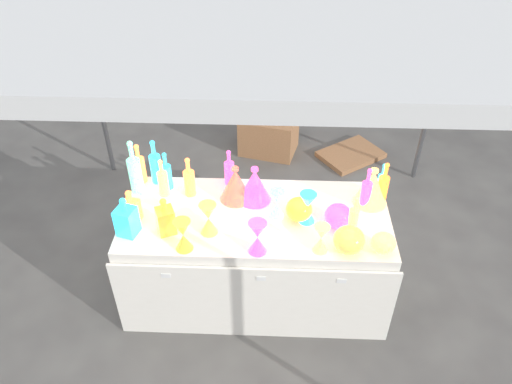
{
  "coord_description": "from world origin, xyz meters",
  "views": [
    {
      "loc": [
        0.1,
        -2.52,
        2.97
      ],
      "look_at": [
        0.0,
        0.0,
        0.95
      ],
      "focal_mm": 35.0,
      "sensor_mm": 36.0,
      "label": 1
    }
  ],
  "objects_px": {
    "decanter_0": "(131,206)",
    "lampshade_0": "(235,183)",
    "bottle_0": "(139,163)",
    "globe_0": "(349,241)",
    "display_table": "(256,255)",
    "cardboard_box_closed": "(269,134)",
    "hourglass_0": "(183,235)"
  },
  "relations": [
    {
      "from": "display_table",
      "to": "bottle_0",
      "type": "height_order",
      "value": "bottle_0"
    },
    {
      "from": "lampshade_0",
      "to": "bottle_0",
      "type": "bearing_deg",
      "value": -176.75
    },
    {
      "from": "display_table",
      "to": "lampshade_0",
      "type": "height_order",
      "value": "lampshade_0"
    },
    {
      "from": "cardboard_box_closed",
      "to": "decanter_0",
      "type": "relative_size",
      "value": 2.25
    },
    {
      "from": "decanter_0",
      "to": "hourglass_0",
      "type": "bearing_deg",
      "value": -20.29
    },
    {
      "from": "cardboard_box_closed",
      "to": "lampshade_0",
      "type": "height_order",
      "value": "lampshade_0"
    },
    {
      "from": "display_table",
      "to": "hourglass_0",
      "type": "height_order",
      "value": "hourglass_0"
    },
    {
      "from": "decanter_0",
      "to": "lampshade_0",
      "type": "relative_size",
      "value": 0.94
    },
    {
      "from": "globe_0",
      "to": "lampshade_0",
      "type": "distance_m",
      "value": 0.88
    },
    {
      "from": "hourglass_0",
      "to": "globe_0",
      "type": "height_order",
      "value": "hourglass_0"
    },
    {
      "from": "decanter_0",
      "to": "hourglass_0",
      "type": "height_order",
      "value": "decanter_0"
    },
    {
      "from": "display_table",
      "to": "hourglass_0",
      "type": "bearing_deg",
      "value": -143.63
    },
    {
      "from": "cardboard_box_closed",
      "to": "display_table",
      "type": "bearing_deg",
      "value": -77.68
    },
    {
      "from": "decanter_0",
      "to": "lampshade_0",
      "type": "distance_m",
      "value": 0.71
    },
    {
      "from": "hourglass_0",
      "to": "lampshade_0",
      "type": "bearing_deg",
      "value": 60.48
    },
    {
      "from": "hourglass_0",
      "to": "lampshade_0",
      "type": "distance_m",
      "value": 0.58
    },
    {
      "from": "globe_0",
      "to": "lampshade_0",
      "type": "xyz_separation_m",
      "value": [
        -0.73,
        0.48,
        0.05
      ]
    },
    {
      "from": "bottle_0",
      "to": "cardboard_box_closed",
      "type": "bearing_deg",
      "value": 59.7
    },
    {
      "from": "decanter_0",
      "to": "lampshade_0",
      "type": "height_order",
      "value": "lampshade_0"
    },
    {
      "from": "bottle_0",
      "to": "decanter_0",
      "type": "relative_size",
      "value": 1.27
    },
    {
      "from": "bottle_0",
      "to": "decanter_0",
      "type": "distance_m",
      "value": 0.44
    },
    {
      "from": "lampshade_0",
      "to": "display_table",
      "type": "bearing_deg",
      "value": -33.91
    },
    {
      "from": "bottle_0",
      "to": "globe_0",
      "type": "height_order",
      "value": "bottle_0"
    },
    {
      "from": "cardboard_box_closed",
      "to": "globe_0",
      "type": "distance_m",
      "value": 2.35
    },
    {
      "from": "cardboard_box_closed",
      "to": "hourglass_0",
      "type": "xyz_separation_m",
      "value": [
        -0.49,
        -2.23,
        0.66
      ]
    },
    {
      "from": "display_table",
      "to": "cardboard_box_closed",
      "type": "distance_m",
      "value": 1.92
    },
    {
      "from": "bottle_0",
      "to": "decanter_0",
      "type": "height_order",
      "value": "bottle_0"
    },
    {
      "from": "cardboard_box_closed",
      "to": "bottle_0",
      "type": "height_order",
      "value": "bottle_0"
    },
    {
      "from": "globe_0",
      "to": "lampshade_0",
      "type": "relative_size",
      "value": 0.74
    },
    {
      "from": "bottle_0",
      "to": "globe_0",
      "type": "distance_m",
      "value": 1.58
    },
    {
      "from": "bottle_0",
      "to": "hourglass_0",
      "type": "relative_size",
      "value": 1.41
    },
    {
      "from": "cardboard_box_closed",
      "to": "lampshade_0",
      "type": "distance_m",
      "value": 1.87
    }
  ]
}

